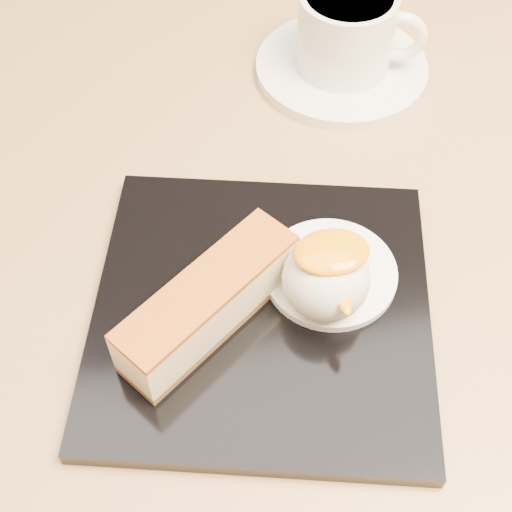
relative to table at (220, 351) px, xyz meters
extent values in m
cylinder|color=black|center=(0.00, 0.00, -0.21)|extent=(0.08, 0.08, 0.66)
cube|color=olive|center=(0.00, 0.00, 0.14)|extent=(0.80, 0.80, 0.04)
cube|color=black|center=(0.02, -0.06, 0.16)|extent=(0.27, 0.27, 0.01)
cube|color=brown|center=(-0.01, -0.07, 0.17)|extent=(0.13, 0.11, 0.01)
cube|color=beige|center=(-0.01, -0.07, 0.19)|extent=(0.13, 0.11, 0.03)
cube|color=#8E340F|center=(-0.01, -0.07, 0.21)|extent=(0.13, 0.11, 0.00)
cylinder|color=white|center=(0.07, -0.05, 0.17)|extent=(0.09, 0.09, 0.01)
sphere|color=white|center=(0.06, -0.07, 0.19)|extent=(0.06, 0.06, 0.06)
ellipsoid|color=orange|center=(0.07, -0.07, 0.22)|extent=(0.05, 0.04, 0.01)
ellipsoid|color=green|center=(0.04, -0.03, 0.17)|extent=(0.02, 0.02, 0.00)
ellipsoid|color=green|center=(0.05, -0.02, 0.17)|extent=(0.02, 0.02, 0.00)
ellipsoid|color=green|center=(0.03, -0.02, 0.17)|extent=(0.01, 0.02, 0.00)
cylinder|color=white|center=(0.14, 0.17, 0.16)|extent=(0.15, 0.15, 0.01)
cylinder|color=white|center=(0.14, 0.17, 0.20)|extent=(0.08, 0.08, 0.07)
torus|color=white|center=(0.18, 0.15, 0.20)|extent=(0.05, 0.03, 0.05)
camera|label=1|loc=(-0.03, -0.31, 0.56)|focal=50.00mm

